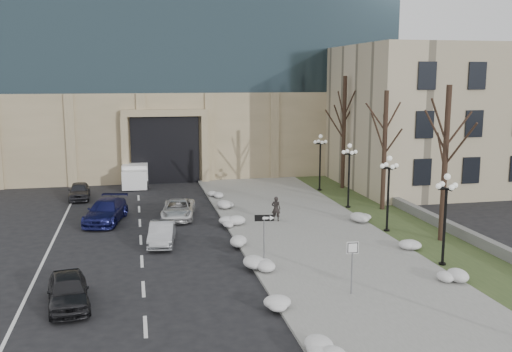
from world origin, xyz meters
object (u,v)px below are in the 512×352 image
(lamppost_a, at_px, (446,207))
(keep_sign, at_px, (352,256))
(car_a, at_px, (68,291))
(car_e, at_px, (79,191))
(box_truck, at_px, (136,174))
(car_b, at_px, (162,233))
(lamppost_b, at_px, (389,183))
(car_d, at_px, (178,209))
(lamppost_c, at_px, (349,167))
(one_way_sign, at_px, (267,224))
(lamppost_d, at_px, (320,155))
(pedestrian, at_px, (276,209))
(car_c, at_px, (106,211))

(lamppost_a, bearing_deg, keep_sign, -155.12)
(car_a, distance_m, car_e, 21.88)
(box_truck, bearing_deg, keep_sign, -70.28)
(car_b, height_order, keep_sign, keep_sign)
(lamppost_a, bearing_deg, lamppost_b, 90.00)
(car_d, distance_m, lamppost_b, 13.96)
(car_a, distance_m, lamppost_c, 23.03)
(box_truck, height_order, one_way_sign, one_way_sign)
(car_b, relative_size, lamppost_c, 0.81)
(car_d, relative_size, lamppost_d, 0.95)
(car_d, relative_size, lamppost_b, 0.95)
(car_d, relative_size, one_way_sign, 1.69)
(car_a, bearing_deg, car_d, 60.38)
(keep_sign, bearing_deg, lamppost_c, 71.82)
(car_d, bearing_deg, lamppost_d, 37.54)
(car_e, height_order, lamppost_c, lamppost_c)
(car_e, xyz_separation_m, pedestrian, (13.23, -10.25, 0.28))
(car_c, bearing_deg, lamppost_c, 13.81)
(lamppost_a, xyz_separation_m, lamppost_d, (0.00, 19.50, 0.00))
(keep_sign, height_order, lamppost_a, lamppost_a)
(lamppost_d, bearing_deg, car_a, -130.64)
(pedestrian, bearing_deg, car_c, 11.42)
(box_truck, distance_m, lamppost_c, 19.75)
(car_c, bearing_deg, one_way_sign, -39.57)
(keep_sign, bearing_deg, lamppost_d, 77.54)
(car_b, xyz_separation_m, keep_sign, (7.66, -9.63, 1.17))
(car_c, height_order, lamppost_b, lamppost_b)
(car_a, distance_m, car_b, 9.23)
(keep_sign, bearing_deg, lamppost_b, 59.78)
(car_e, height_order, lamppost_d, lamppost_d)
(lamppost_d, bearing_deg, car_d, -151.19)
(car_d, bearing_deg, car_a, -103.10)
(car_c, xyz_separation_m, car_e, (-2.35, 7.83, -0.09))
(car_e, xyz_separation_m, one_way_sign, (10.68, -18.60, 1.55))
(car_c, xyz_separation_m, lamppost_a, (16.95, -12.68, 2.33))
(car_b, xyz_separation_m, pedestrian, (7.55, 3.39, 0.29))
(lamppost_a, xyz_separation_m, lamppost_b, (0.00, 6.50, 0.00))
(car_a, distance_m, box_truck, 27.20)
(one_way_sign, xyz_separation_m, keep_sign, (2.66, -4.67, -0.39))
(car_a, height_order, keep_sign, keep_sign)
(car_b, bearing_deg, pedestrian, 31.48)
(car_c, xyz_separation_m, pedestrian, (10.88, -2.43, 0.19))
(box_truck, height_order, lamppost_a, lamppost_a)
(pedestrian, bearing_deg, lamppost_b, 172.23)
(pedestrian, relative_size, lamppost_a, 0.34)
(lamppost_a, relative_size, lamppost_d, 1.00)
(car_e, bearing_deg, lamppost_a, -48.98)
(car_a, height_order, lamppost_d, lamppost_d)
(lamppost_a, bearing_deg, car_b, 153.23)
(car_a, bearing_deg, lamppost_c, 30.90)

